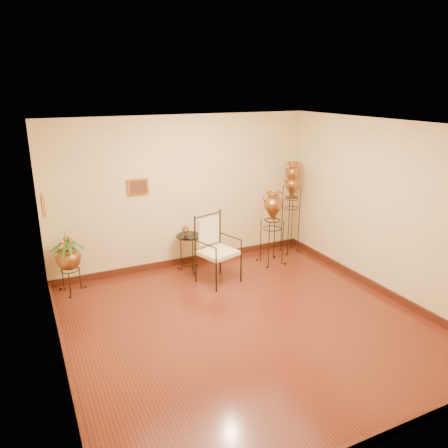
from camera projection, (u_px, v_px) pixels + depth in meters
name	position (u px, v px, depth m)	size (l,w,h in m)	color
ground	(247.00, 323.00, 6.31)	(5.00, 5.00, 0.00)	maroon
room_shell	(249.00, 208.00, 5.78)	(5.02, 5.02, 2.81)	beige
amphora_tall	(291.00, 207.00, 8.75)	(0.44, 0.44, 1.88)	black
amphora_mid	(291.00, 213.00, 8.79)	(0.48, 0.48, 1.64)	black
amphora_short	(272.00, 228.00, 8.25)	(0.56, 0.56, 1.44)	black
planter_urn	(68.00, 256.00, 7.08)	(0.67, 0.67, 1.15)	black
armchair	(218.00, 250.00, 7.46)	(0.82, 0.79, 1.18)	black
side_table	(190.00, 252.00, 8.03)	(0.61, 0.61, 0.86)	black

